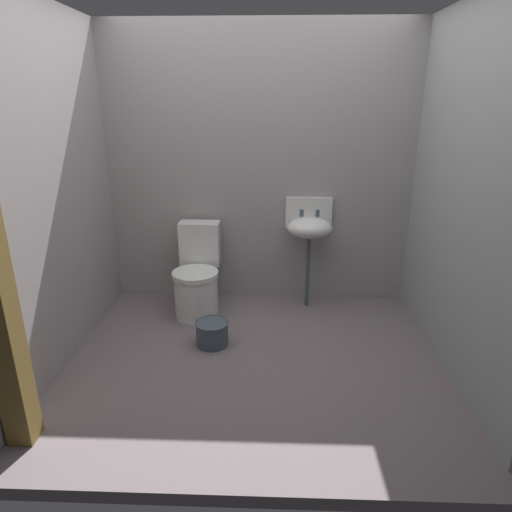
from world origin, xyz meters
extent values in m
cube|color=slate|center=(0.00, 0.00, -0.04)|extent=(3.13, 2.53, 0.08)
cube|color=gray|center=(0.00, 1.12, 1.23)|extent=(3.13, 0.10, 2.45)
cube|color=gray|center=(-1.41, 0.10, 1.23)|extent=(0.10, 2.33, 2.45)
cube|color=gray|center=(1.41, 0.10, 1.23)|extent=(0.10, 2.33, 2.45)
cylinder|color=silver|center=(-0.54, 0.63, 0.19)|extent=(0.38, 0.38, 0.38)
cylinder|color=silver|center=(-0.54, 0.63, 0.40)|extent=(0.40, 0.40, 0.04)
cube|color=silver|center=(-0.54, 0.93, 0.58)|extent=(0.36, 0.18, 0.40)
cylinder|color=#424D5A|center=(0.45, 0.88, 0.33)|extent=(0.04, 0.04, 0.66)
ellipsoid|color=silver|center=(0.45, 0.88, 0.75)|extent=(0.40, 0.32, 0.18)
cube|color=silver|center=(0.45, 1.04, 0.85)|extent=(0.42, 0.04, 0.28)
cylinder|color=#424D5A|center=(0.38, 0.94, 0.87)|extent=(0.04, 0.04, 0.06)
cylinder|color=#424D5A|center=(0.52, 0.94, 0.87)|extent=(0.04, 0.04, 0.06)
cylinder|color=#424D5A|center=(-0.34, 0.14, 0.09)|extent=(0.25, 0.25, 0.19)
torus|color=#405455|center=(-0.34, 0.14, 0.19)|extent=(0.27, 0.27, 0.02)
camera|label=1|loc=(0.12, -2.92, 1.84)|focal=31.30mm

